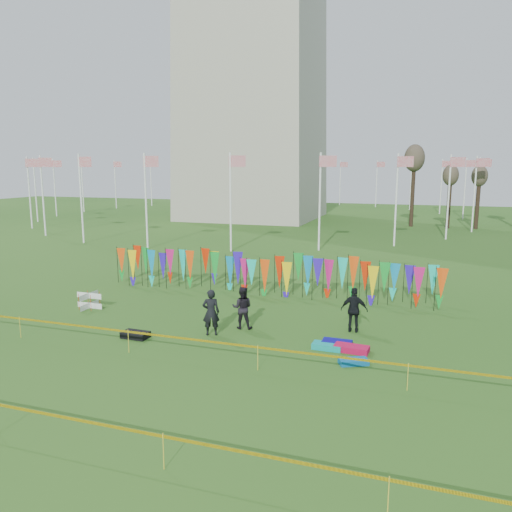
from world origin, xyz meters
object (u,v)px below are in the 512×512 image
(person_right, at_px, (354,310))
(kite_bag_blue, at_px, (337,344))
(kite_bag_teal, at_px, (353,362))
(kite_bag_turquoise, at_px, (327,346))
(person_left, at_px, (211,312))
(person_mid, at_px, (242,308))
(kite_bag_red, at_px, (351,349))
(box_kite, at_px, (89,301))
(kite_bag_black, at_px, (135,335))

(person_right, height_order, kite_bag_blue, person_right)
(kite_bag_teal, bearing_deg, kite_bag_turquoise, 134.46)
(person_left, height_order, person_mid, person_left)
(person_left, distance_m, kite_bag_red, 5.82)
(kite_bag_turquoise, bearing_deg, kite_bag_red, 1.41)
(box_kite, height_order, person_right, person_right)
(kite_bag_teal, bearing_deg, kite_bag_blue, 118.38)
(kite_bag_turquoise, distance_m, kite_bag_red, 0.92)
(person_left, distance_m, kite_bag_turquoise, 4.92)
(person_right, height_order, kite_bag_black, person_right)
(box_kite, relative_size, kite_bag_teal, 0.79)
(kite_bag_red, bearing_deg, person_left, 179.46)
(box_kite, bearing_deg, kite_bag_black, -33.86)
(box_kite, xyz_separation_m, person_right, (12.76, 0.61, 0.55))
(person_left, xyz_separation_m, kite_bag_turquoise, (4.84, -0.08, -0.85))
(person_right, relative_size, kite_bag_turquoise, 1.71)
(person_mid, bearing_deg, kite_bag_blue, 156.04)
(person_left, bearing_deg, kite_bag_red, 155.50)
(person_mid, height_order, kite_bag_red, person_mid)
(box_kite, relative_size, person_right, 0.42)
(kite_bag_turquoise, bearing_deg, kite_bag_black, -170.76)
(kite_bag_turquoise, relative_size, kite_bag_black, 1.03)
(kite_bag_teal, bearing_deg, kite_bag_red, 101.26)
(person_mid, relative_size, kite_bag_blue, 1.63)
(person_left, relative_size, kite_bag_blue, 1.72)
(kite_bag_blue, height_order, kite_bag_teal, kite_bag_blue)
(person_right, bearing_deg, kite_bag_red, 92.63)
(person_left, bearing_deg, kite_bag_blue, 159.59)
(box_kite, bearing_deg, person_mid, -3.20)
(kite_bag_turquoise, distance_m, kite_bag_teal, 1.65)
(person_right, distance_m, kite_bag_red, 2.50)
(box_kite, bearing_deg, person_right, 2.74)
(person_right, xyz_separation_m, kite_bag_black, (-8.29, -3.61, -0.83))
(person_left, xyz_separation_m, kite_bag_blue, (5.15, 0.32, -0.85))
(person_left, bearing_deg, kite_bag_teal, 144.24)
(kite_bag_blue, relative_size, kite_bag_black, 1.04)
(person_right, height_order, kite_bag_red, person_right)
(kite_bag_blue, distance_m, kite_bag_black, 8.09)
(person_right, bearing_deg, kite_bag_turquoise, 70.85)
(person_right, bearing_deg, kite_bag_blue, 76.16)
(kite_bag_blue, relative_size, kite_bag_teal, 1.11)
(kite_bag_red, distance_m, kite_bag_teal, 1.22)
(person_mid, relative_size, kite_bag_turquoise, 1.64)
(kite_bag_red, distance_m, kite_bag_black, 8.63)
(person_mid, distance_m, kite_bag_teal, 5.71)
(box_kite, distance_m, person_mid, 8.19)
(box_kite, xyz_separation_m, person_left, (7.24, -1.68, 0.57))
(person_right, xyz_separation_m, kite_bag_blue, (-0.36, -1.97, -0.83))
(person_left, relative_size, kite_bag_turquoise, 1.73)
(person_right, distance_m, kite_bag_teal, 3.68)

